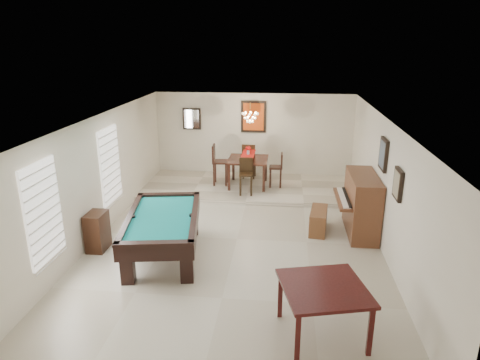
% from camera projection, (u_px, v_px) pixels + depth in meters
% --- Properties ---
extents(ground_plane, '(6.00, 9.00, 0.02)m').
position_uv_depth(ground_plane, '(237.00, 239.00, 9.27)').
color(ground_plane, beige).
extents(wall_back, '(6.00, 0.04, 2.60)m').
position_uv_depth(wall_back, '(253.00, 136.00, 13.11)').
color(wall_back, silver).
rests_on(wall_back, ground_plane).
extents(wall_front, '(6.00, 0.04, 2.60)m').
position_uv_depth(wall_front, '(190.00, 313.00, 4.61)').
color(wall_front, silver).
rests_on(wall_front, ground_plane).
extents(wall_left, '(0.04, 9.00, 2.60)m').
position_uv_depth(wall_left, '(98.00, 177.00, 9.16)').
color(wall_left, silver).
rests_on(wall_left, ground_plane).
extents(wall_right, '(0.04, 9.00, 2.60)m').
position_uv_depth(wall_right, '(386.00, 187.00, 8.56)').
color(wall_right, silver).
rests_on(wall_right, ground_plane).
extents(ceiling, '(6.00, 9.00, 0.04)m').
position_uv_depth(ceiling, '(237.00, 120.00, 8.45)').
color(ceiling, white).
rests_on(ceiling, wall_back).
extents(dining_step, '(6.00, 2.50, 0.12)m').
position_uv_depth(dining_step, '(250.00, 187.00, 12.32)').
color(dining_step, beige).
rests_on(dining_step, ground_plane).
extents(window_left_front, '(0.06, 1.00, 1.70)m').
position_uv_depth(window_left_front, '(43.00, 212.00, 7.05)').
color(window_left_front, white).
rests_on(window_left_front, wall_left).
extents(window_left_rear, '(0.06, 1.00, 1.70)m').
position_uv_depth(window_left_rear, '(110.00, 165.00, 9.69)').
color(window_left_rear, white).
rests_on(window_left_rear, wall_left).
extents(pool_table, '(1.73, 2.67, 0.83)m').
position_uv_depth(pool_table, '(164.00, 236.00, 8.44)').
color(pool_table, black).
rests_on(pool_table, ground_plane).
extents(square_table, '(1.40, 1.40, 0.80)m').
position_uv_depth(square_table, '(322.00, 311.00, 6.15)').
color(square_table, black).
rests_on(square_table, ground_plane).
extents(upright_piano, '(0.89, 1.59, 1.33)m').
position_uv_depth(upright_piano, '(354.00, 204.00, 9.41)').
color(upright_piano, brown).
rests_on(upright_piano, ground_plane).
extents(piano_bench, '(0.47, 0.94, 0.50)m').
position_uv_depth(piano_bench, '(318.00, 220.00, 9.59)').
color(piano_bench, brown).
rests_on(piano_bench, ground_plane).
extents(apothecary_chest, '(0.35, 0.53, 0.80)m').
position_uv_depth(apothecary_chest, '(97.00, 231.00, 8.70)').
color(apothecary_chest, black).
rests_on(apothecary_chest, ground_plane).
extents(dining_table, '(1.11, 1.11, 0.91)m').
position_uv_depth(dining_table, '(248.00, 170.00, 12.16)').
color(dining_table, black).
rests_on(dining_table, dining_step).
extents(flower_vase, '(0.18, 0.18, 0.24)m').
position_uv_depth(flower_vase, '(248.00, 150.00, 11.98)').
color(flower_vase, '#B5100F').
rests_on(flower_vase, dining_table).
extents(dining_chair_south, '(0.39, 0.39, 0.98)m').
position_uv_depth(dining_chair_south, '(246.00, 177.00, 11.46)').
color(dining_chair_south, black).
rests_on(dining_chair_south, dining_step).
extents(dining_chair_north, '(0.41, 0.41, 1.06)m').
position_uv_depth(dining_chair_north, '(249.00, 161.00, 12.86)').
color(dining_chair_north, black).
rests_on(dining_chair_north, dining_step).
extents(dining_chair_west, '(0.45, 0.45, 1.16)m').
position_uv_depth(dining_chair_west, '(221.00, 165.00, 12.23)').
color(dining_chair_west, black).
rests_on(dining_chair_west, dining_step).
extents(dining_chair_east, '(0.36, 0.36, 0.97)m').
position_uv_depth(dining_chair_east, '(276.00, 170.00, 12.08)').
color(dining_chair_east, black).
rests_on(dining_chair_east, dining_step).
extents(chandelier, '(0.44, 0.44, 0.60)m').
position_uv_depth(chandelier, '(250.00, 114.00, 11.60)').
color(chandelier, '#FFE5B2').
rests_on(chandelier, ceiling).
extents(back_painting, '(0.75, 0.06, 0.95)m').
position_uv_depth(back_painting, '(254.00, 117.00, 12.88)').
color(back_painting, '#D84C14').
rests_on(back_painting, wall_back).
extents(back_mirror, '(0.55, 0.06, 0.65)m').
position_uv_depth(back_mirror, '(192.00, 119.00, 13.11)').
color(back_mirror, white).
rests_on(back_mirror, wall_back).
extents(right_picture_upper, '(0.06, 0.55, 0.65)m').
position_uv_depth(right_picture_upper, '(384.00, 154.00, 8.66)').
color(right_picture_upper, slate).
rests_on(right_picture_upper, wall_right).
extents(right_picture_lower, '(0.06, 0.45, 0.55)m').
position_uv_depth(right_picture_lower, '(398.00, 184.00, 7.49)').
color(right_picture_lower, gray).
rests_on(right_picture_lower, wall_right).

